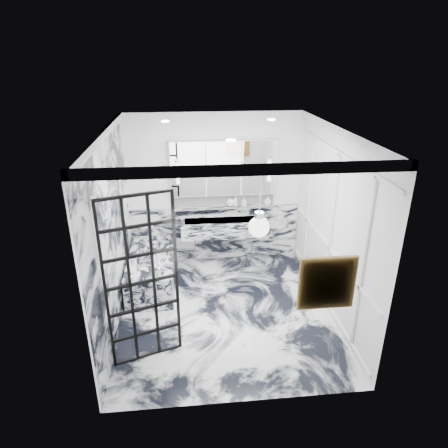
{
  "coord_description": "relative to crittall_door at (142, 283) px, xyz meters",
  "views": [
    {
      "loc": [
        -0.56,
        -5.19,
        3.71
      ],
      "look_at": [
        0.03,
        0.5,
        1.25
      ],
      "focal_mm": 32.0,
      "sensor_mm": 36.0,
      "label": 1
    }
  ],
  "objects": [
    {
      "name": "bathtub",
      "position": [
        -0.05,
        1.81,
        -0.85
      ],
      "size": [
        0.75,
        1.65,
        0.55
      ],
      "primitive_type": "cube",
      "color": "silver",
      "rests_on": "floor"
    },
    {
      "name": "trough_sink",
      "position": [
        1.27,
        2.47,
        -0.4
      ],
      "size": [
        1.6,
        0.45,
        0.3
      ],
      "primitive_type": "cube",
      "color": "silver",
      "rests_on": "wall_back"
    },
    {
      "name": "sconce_left",
      "position": [
        0.45,
        2.54,
        0.65
      ],
      "size": [
        0.07,
        0.07,
        0.4
      ],
      "primitive_type": "cylinder",
      "color": "white",
      "rests_on": "mirror_cabinet"
    },
    {
      "name": "soap_bottle_c",
      "position": [
        2.1,
        2.62,
        0.05
      ],
      "size": [
        0.16,
        0.16,
        0.17
      ],
      "primitive_type": "imported",
      "rotation": [
        0.0,
        0.0,
        -0.21
      ],
      "color": "silver",
      "rests_on": "ledge"
    },
    {
      "name": "subway_tile",
      "position": [
        1.27,
        2.69,
        0.08
      ],
      "size": [
        1.9,
        0.03,
        0.23
      ],
      "primitive_type": "cube",
      "color": "white",
      "rests_on": "wall_back"
    },
    {
      "name": "wall_back",
      "position": [
        1.12,
        2.71,
        0.27
      ],
      "size": [
        3.6,
        0.0,
        3.6
      ],
      "primitive_type": "plane",
      "rotation": [
        1.57,
        0.0,
        0.0
      ],
      "color": "white",
      "rests_on": "floor"
    },
    {
      "name": "floor",
      "position": [
        1.12,
        0.91,
        -1.13
      ],
      "size": [
        3.6,
        3.6,
        0.0
      ],
      "primitive_type": "plane",
      "color": "silver",
      "rests_on": "ground"
    },
    {
      "name": "soap_bottle_a",
      "position": [
        1.5,
        2.62,
        0.06
      ],
      "size": [
        0.08,
        0.08,
        0.2
      ],
      "primitive_type": "imported",
      "rotation": [
        0.0,
        0.0,
        -0.02
      ],
      "color": "#8C5919",
      "rests_on": "ledge"
    },
    {
      "name": "ceiling",
      "position": [
        1.12,
        0.91,
        1.67
      ],
      "size": [
        3.6,
        3.6,
        0.0
      ],
      "primitive_type": "plane",
      "rotation": [
        3.14,
        0.0,
        0.0
      ],
      "color": "white",
      "rests_on": "wall_back"
    },
    {
      "name": "pendant_light",
      "position": [
        1.34,
        -0.43,
        0.87
      ],
      "size": [
        0.23,
        0.23,
        0.23
      ],
      "primitive_type": "sphere",
      "color": "white",
      "rests_on": "ceiling"
    },
    {
      "name": "ledge",
      "position": [
        1.27,
        2.63,
        -0.06
      ],
      "size": [
        1.9,
        0.14,
        0.04
      ],
      "primitive_type": "cube",
      "color": "silver",
      "rests_on": "wall_back"
    },
    {
      "name": "flower_vase",
      "position": [
        0.12,
        1.07,
        -0.52
      ],
      "size": [
        0.08,
        0.08,
        0.12
      ],
      "primitive_type": "cylinder",
      "color": "silver",
      "rests_on": "bathtub"
    },
    {
      "name": "marble_clad_left",
      "position": [
        -0.46,
        0.91,
        0.21
      ],
      "size": [
        0.02,
        3.56,
        2.68
      ],
      "primitive_type": "cube",
      "color": "silver",
      "rests_on": "floor"
    },
    {
      "name": "amber_bottle",
      "position": [
        1.66,
        2.62,
        0.01
      ],
      "size": [
        0.04,
        0.04,
        0.1
      ],
      "primitive_type": "cylinder",
      "color": "#8C5919",
      "rests_on": "ledge"
    },
    {
      "name": "artwork",
      "position": [
        2.0,
        -0.85,
        0.39
      ],
      "size": [
        0.51,
        0.05,
        0.51
      ],
      "primitive_type": "cube",
      "color": "#B95212",
      "rests_on": "wall_front"
    },
    {
      "name": "marble_clad_back",
      "position": [
        1.12,
        2.69,
        -0.6
      ],
      "size": [
        3.18,
        0.05,
        1.05
      ],
      "primitive_type": "cube",
      "color": "silver",
      "rests_on": "floor"
    },
    {
      "name": "crittall_door",
      "position": [
        0.0,
        0.0,
        0.0
      ],
      "size": [
        0.85,
        0.31,
        2.26
      ],
      "primitive_type": null,
      "rotation": [
        0.0,
        0.0,
        0.32
      ],
      "color": "black",
      "rests_on": "floor"
    },
    {
      "name": "panel_molding",
      "position": [
        2.7,
        0.91,
        0.17
      ],
      "size": [
        0.03,
        3.4,
        2.3
      ],
      "primitive_type": "cube",
      "color": "white",
      "rests_on": "floor"
    },
    {
      "name": "wall_left",
      "position": [
        -0.48,
        0.91,
        0.27
      ],
      "size": [
        0.0,
        3.6,
        3.6
      ],
      "primitive_type": "plane",
      "rotation": [
        1.57,
        0.0,
        1.57
      ],
      "color": "white",
      "rests_on": "floor"
    },
    {
      "name": "sconce_right",
      "position": [
        2.09,
        2.54,
        0.65
      ],
      "size": [
        0.07,
        0.07,
        0.4
      ],
      "primitive_type": "cylinder",
      "color": "white",
      "rests_on": "mirror_cabinet"
    },
    {
      "name": "soap_bottle_b",
      "position": [
        1.65,
        2.62,
        0.05
      ],
      "size": [
        0.1,
        0.1,
        0.17
      ],
      "primitive_type": "imported",
      "rotation": [
        0.0,
        0.0,
        0.37
      ],
      "color": "#4C4C51",
      "rests_on": "ledge"
    },
    {
      "name": "wall_right",
      "position": [
        2.72,
        0.91,
        0.27
      ],
      "size": [
        0.0,
        3.6,
        3.6
      ],
      "primitive_type": "plane",
      "rotation": [
        1.57,
        0.0,
        -1.57
      ],
      "color": "white",
      "rests_on": "floor"
    },
    {
      "name": "mirror_cabinet",
      "position": [
        1.27,
        2.64,
        0.69
      ],
      "size": [
        1.9,
        0.16,
        1.0
      ],
      "primitive_type": "cube",
      "color": "white",
      "rests_on": "wall_back"
    },
    {
      "name": "face_pot",
      "position": [
        1.4,
        2.62,
        0.04
      ],
      "size": [
        0.15,
        0.15,
        0.15
      ],
      "primitive_type": "sphere",
      "color": "white",
      "rests_on": "ledge"
    },
    {
      "name": "wall_front",
      "position": [
        1.12,
        -0.89,
        0.27
      ],
      "size": [
        3.6,
        0.0,
        3.6
      ],
      "primitive_type": "plane",
      "rotation": [
        -1.57,
        0.0,
        0.0
      ],
      "color": "white",
      "rests_on": "floor"
    }
  ]
}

